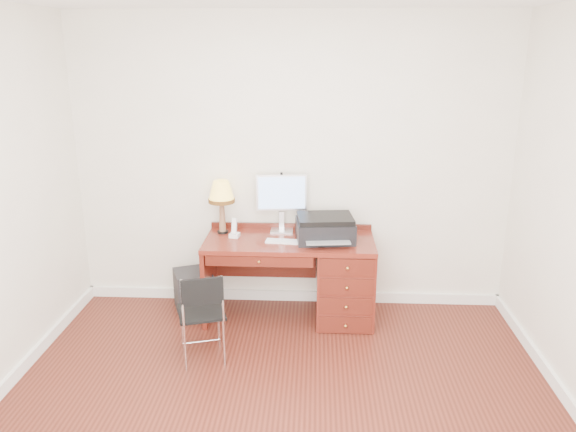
# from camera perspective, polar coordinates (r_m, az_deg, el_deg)

# --- Properties ---
(ground) EXTENTS (4.00, 4.00, 0.00)m
(ground) POSITION_cam_1_polar(r_m,az_deg,el_deg) (4.08, -0.87, -19.09)
(ground) COLOR #3F160E
(ground) RESTS_ON ground
(room_shell) EXTENTS (4.00, 4.00, 4.00)m
(room_shell) POSITION_cam_1_polar(r_m,az_deg,el_deg) (4.57, -0.34, -13.93)
(room_shell) COLOR white
(room_shell) RESTS_ON ground
(desk) EXTENTS (1.50, 0.67, 0.75)m
(desk) POSITION_cam_1_polar(r_m,az_deg,el_deg) (5.10, 3.79, -6.01)
(desk) COLOR maroon
(desk) RESTS_ON ground
(monitor) EXTENTS (0.46, 0.17, 0.53)m
(monitor) POSITION_cam_1_polar(r_m,az_deg,el_deg) (5.11, -0.63, 2.07)
(monitor) COLOR silver
(monitor) RESTS_ON desk
(keyboard) EXTENTS (0.39, 0.14, 0.01)m
(keyboard) POSITION_cam_1_polar(r_m,az_deg,el_deg) (4.90, -0.06, -2.61)
(keyboard) COLOR white
(keyboard) RESTS_ON desk
(mouse_pad) EXTENTS (0.21, 0.21, 0.04)m
(mouse_pad) POSITION_cam_1_polar(r_m,az_deg,el_deg) (4.88, 3.27, -2.68)
(mouse_pad) COLOR black
(mouse_pad) RESTS_ON desk
(printer) EXTENTS (0.54, 0.44, 0.22)m
(printer) POSITION_cam_1_polar(r_m,az_deg,el_deg) (4.94, 3.78, -1.24)
(printer) COLOR black
(printer) RESTS_ON desk
(leg_lamp) EXTENTS (0.24, 0.24, 0.49)m
(leg_lamp) POSITION_cam_1_polar(r_m,az_deg,el_deg) (5.08, -6.78, 2.14)
(leg_lamp) COLOR black
(leg_lamp) RESTS_ON desk
(phone) EXTENTS (0.10, 0.10, 0.18)m
(phone) POSITION_cam_1_polar(r_m,az_deg,el_deg) (5.04, -5.46, -1.59)
(phone) COLOR white
(phone) RESTS_ON desk
(pen_cup) EXTENTS (0.08, 0.08, 0.10)m
(pen_cup) POSITION_cam_1_polar(r_m,az_deg,el_deg) (5.10, 1.31, -1.34)
(pen_cup) COLOR black
(pen_cup) RESTS_ON desk
(chair) EXTENTS (0.44, 0.44, 0.75)m
(chair) POSITION_cam_1_polar(r_m,az_deg,el_deg) (4.44, -8.97, -9.28)
(chair) COLOR black
(chair) RESTS_ON ground
(equipment_box) EXTENTS (0.43, 0.43, 0.38)m
(equipment_box) POSITION_cam_1_polar(r_m,az_deg,el_deg) (5.39, -9.58, -7.45)
(equipment_box) COLOR black
(equipment_box) RESTS_ON ground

